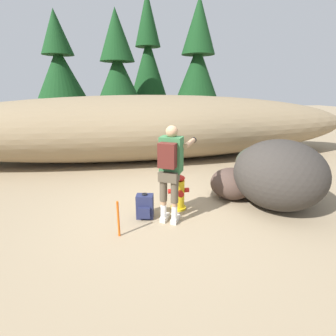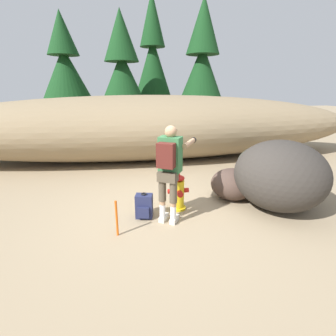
% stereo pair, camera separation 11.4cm
% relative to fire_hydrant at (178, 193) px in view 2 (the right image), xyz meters
% --- Properties ---
extents(ground_plane, '(56.00, 56.00, 0.04)m').
position_rel_fire_hydrant_xyz_m(ground_plane, '(-0.19, -0.05, -0.36)').
color(ground_plane, '#998466').
extents(dirt_embankment, '(14.81, 3.20, 2.06)m').
position_rel_fire_hydrant_xyz_m(dirt_embankment, '(-0.19, 3.91, 0.70)').
color(dirt_embankment, '#897556').
rests_on(dirt_embankment, ground_plane).
extents(fire_hydrant, '(0.41, 0.36, 0.74)m').
position_rel_fire_hydrant_xyz_m(fire_hydrant, '(0.00, 0.00, 0.00)').
color(fire_hydrant, gold).
rests_on(fire_hydrant, ground_plane).
extents(utility_worker, '(0.83, 1.03, 1.68)m').
position_rel_fire_hydrant_xyz_m(utility_worker, '(-0.24, -0.40, 0.72)').
color(utility_worker, beige).
rests_on(utility_worker, ground_plane).
extents(spare_backpack, '(0.34, 0.33, 0.47)m').
position_rel_fire_hydrant_xyz_m(spare_backpack, '(-0.68, -0.23, -0.12)').
color(spare_backpack, '#23284C').
rests_on(spare_backpack, ground_plane).
extents(boulder_large, '(2.37, 2.38, 1.34)m').
position_rel_fire_hydrant_xyz_m(boulder_large, '(1.92, -0.28, 0.33)').
color(boulder_large, '#34302B').
rests_on(boulder_large, ground_plane).
extents(boulder_mid, '(1.55, 1.50, 0.91)m').
position_rel_fire_hydrant_xyz_m(boulder_mid, '(2.44, 1.15, 0.12)').
color(boulder_mid, '#373C2F').
rests_on(boulder_mid, ground_plane).
extents(boulder_small, '(1.09, 1.13, 0.62)m').
position_rel_fire_hydrant_xyz_m(boulder_small, '(2.68, 0.33, -0.03)').
color(boulder_small, '#3C362F').
rests_on(boulder_small, ground_plane).
extents(boulder_outlier, '(1.15, 1.12, 0.66)m').
position_rel_fire_hydrant_xyz_m(boulder_outlier, '(1.23, 0.27, -0.01)').
color(boulder_outlier, '#45342C').
rests_on(boulder_outlier, ground_plane).
extents(pine_tree_far_left, '(2.59, 2.59, 6.22)m').
position_rel_fire_hydrant_xyz_m(pine_tree_far_left, '(-3.93, 11.29, 3.27)').
color(pine_tree_far_left, '#47331E').
rests_on(pine_tree_far_left, ground_plane).
extents(pine_tree_left, '(2.57, 2.57, 5.83)m').
position_rel_fire_hydrant_xyz_m(pine_tree_left, '(-0.86, 8.98, 2.77)').
color(pine_tree_left, '#47331E').
rests_on(pine_tree_left, ground_plane).
extents(pine_tree_center, '(2.18, 2.18, 7.31)m').
position_rel_fire_hydrant_xyz_m(pine_tree_center, '(0.91, 11.07, 3.68)').
color(pine_tree_center, '#47331E').
rests_on(pine_tree_center, ground_plane).
extents(pine_tree_right, '(2.67, 2.67, 6.67)m').
position_rel_fire_hydrant_xyz_m(pine_tree_right, '(3.28, 9.28, 3.14)').
color(pine_tree_right, '#47331E').
rests_on(pine_tree_right, ground_plane).
extents(survey_stake, '(0.04, 0.04, 0.60)m').
position_rel_fire_hydrant_xyz_m(survey_stake, '(-1.15, -0.74, -0.04)').
color(survey_stake, '#E55914').
rests_on(survey_stake, ground_plane).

